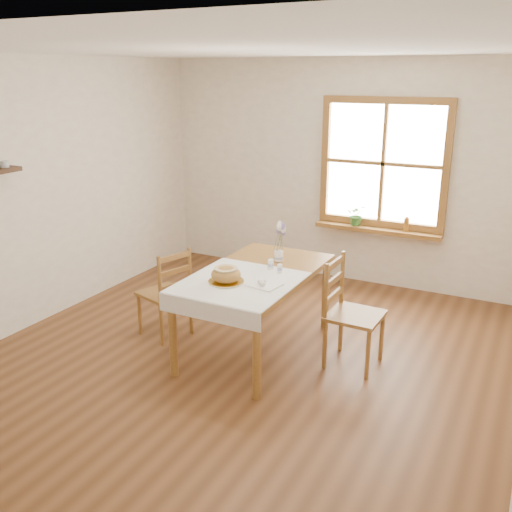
{
  "coord_description": "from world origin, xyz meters",
  "views": [
    {
      "loc": [
        2.18,
        -3.91,
        2.44
      ],
      "look_at": [
        0.0,
        0.3,
        0.9
      ],
      "focal_mm": 40.0,
      "sensor_mm": 36.0,
      "label": 1
    }
  ],
  "objects_px": {
    "chair_right": "(355,314)",
    "bread_plate": "(226,282)",
    "dining_table": "(256,281)",
    "chair_left": "(164,292)",
    "flower_vase": "(279,257)"
  },
  "relations": [
    {
      "from": "dining_table",
      "to": "chair_left",
      "type": "height_order",
      "value": "chair_left"
    },
    {
      "from": "chair_left",
      "to": "bread_plate",
      "type": "bearing_deg",
      "value": 90.23
    },
    {
      "from": "dining_table",
      "to": "chair_right",
      "type": "bearing_deg",
      "value": 8.67
    },
    {
      "from": "bread_plate",
      "to": "chair_left",
      "type": "bearing_deg",
      "value": 163.35
    },
    {
      "from": "chair_left",
      "to": "chair_right",
      "type": "height_order",
      "value": "chair_right"
    },
    {
      "from": "chair_right",
      "to": "dining_table",
      "type": "bearing_deg",
      "value": 100.32
    },
    {
      "from": "chair_right",
      "to": "flower_vase",
      "type": "distance_m",
      "value": 0.92
    },
    {
      "from": "chair_right",
      "to": "bread_plate",
      "type": "xyz_separation_m",
      "value": [
        -0.97,
        -0.5,
        0.29
      ]
    },
    {
      "from": "chair_left",
      "to": "flower_vase",
      "type": "xyz_separation_m",
      "value": [
        0.98,
        0.48,
        0.36
      ]
    },
    {
      "from": "bread_plate",
      "to": "dining_table",
      "type": "bearing_deg",
      "value": 76.24
    },
    {
      "from": "dining_table",
      "to": "chair_right",
      "type": "height_order",
      "value": "chair_right"
    },
    {
      "from": "dining_table",
      "to": "flower_vase",
      "type": "distance_m",
      "value": 0.39
    },
    {
      "from": "dining_table",
      "to": "chair_right",
      "type": "relative_size",
      "value": 1.69
    },
    {
      "from": "dining_table",
      "to": "chair_left",
      "type": "xyz_separation_m",
      "value": [
        -0.93,
        -0.12,
        -0.23
      ]
    },
    {
      "from": "dining_table",
      "to": "bread_plate",
      "type": "bearing_deg",
      "value": -103.76
    }
  ]
}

